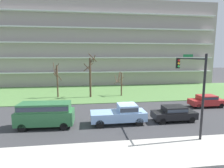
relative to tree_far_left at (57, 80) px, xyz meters
The scene contains 12 objects.
ground 14.38m from the tree_far_left, 49.92° to the right, with size 160.00×160.00×0.00m, color #38383A.
sidewalk_curb_near 21.04m from the tree_far_left, 64.23° to the right, with size 80.00×4.00×0.15m, color #BCB7AD.
grass_lawn_strip 10.05m from the tree_far_left, 19.63° to the left, with size 80.00×16.00×0.08m, color #547F42.
apartment_building 20.23m from the tree_far_left, 61.77° to the left, with size 52.18×12.25×18.91m.
tree_far_left is the anchor object (origin of this frame).
tree_left 5.34m from the tree_far_left, ahead, with size 2.19×2.21×7.07m.
tree_center 10.27m from the tree_far_left, ahead, with size 1.86×2.28×4.04m.
sedan_red_near_left 21.97m from the tree_far_left, 22.21° to the right, with size 4.43×1.86×1.57m.
van_green_center_left 12.89m from the tree_far_left, 86.30° to the right, with size 5.29×2.23×2.36m.
sedan_black_center_right 18.72m from the tree_far_left, 43.35° to the right, with size 4.41×1.83×1.57m.
pickup_blue_near_right 15.17m from the tree_far_left, 58.02° to the right, with size 5.42×2.06×1.95m.
traffic_signal_mast 20.93m from the tree_far_left, 49.67° to the right, with size 0.90×4.65×6.82m.
Camera 1 is at (-4.27, -19.26, 6.62)m, focal length 29.59 mm.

